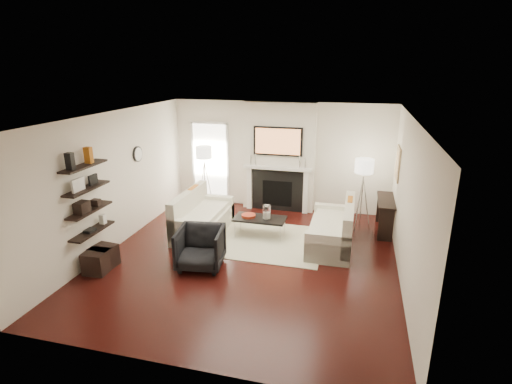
% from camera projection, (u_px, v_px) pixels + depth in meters
% --- Properties ---
extents(room_envelope, '(6.00, 6.00, 6.00)m').
position_uv_depth(room_envelope, '(248.00, 191.00, 7.25)').
color(room_envelope, black).
rests_on(room_envelope, ground).
extents(chimney_breast, '(1.80, 0.25, 2.70)m').
position_uv_depth(chimney_breast, '(279.00, 157.00, 9.91)').
color(chimney_breast, silver).
rests_on(chimney_breast, floor).
extents(fireplace_surround, '(1.30, 0.02, 1.04)m').
position_uv_depth(fireplace_surround, '(277.00, 191.00, 10.03)').
color(fireplace_surround, black).
rests_on(fireplace_surround, floor).
extents(firebox, '(0.75, 0.02, 0.65)m').
position_uv_depth(firebox, '(277.00, 193.00, 10.05)').
color(firebox, black).
rests_on(firebox, floor).
extents(mantel_pilaster_l, '(0.12, 0.08, 1.10)m').
position_uv_depth(mantel_pilaster_l, '(249.00, 188.00, 10.17)').
color(mantel_pilaster_l, white).
rests_on(mantel_pilaster_l, floor).
extents(mantel_pilaster_r, '(0.12, 0.08, 1.10)m').
position_uv_depth(mantel_pilaster_r, '(306.00, 192.00, 9.83)').
color(mantel_pilaster_r, white).
rests_on(mantel_pilaster_r, floor).
extents(mantel_shelf, '(1.70, 0.18, 0.07)m').
position_uv_depth(mantel_shelf, '(277.00, 168.00, 9.81)').
color(mantel_shelf, white).
rests_on(mantel_shelf, chimney_breast).
extents(tv_body, '(1.20, 0.06, 0.70)m').
position_uv_depth(tv_body, '(278.00, 141.00, 9.63)').
color(tv_body, black).
rests_on(tv_body, chimney_breast).
extents(tv_screen, '(1.10, 0.00, 0.62)m').
position_uv_depth(tv_screen, '(278.00, 142.00, 9.60)').
color(tv_screen, '#BF723F').
rests_on(tv_screen, tv_body).
extents(candlestick_l_tall, '(0.04, 0.04, 0.30)m').
position_uv_depth(candlestick_l_tall, '(256.00, 159.00, 9.89)').
color(candlestick_l_tall, silver).
rests_on(candlestick_l_tall, mantel_shelf).
extents(candlestick_l_short, '(0.04, 0.04, 0.24)m').
position_uv_depth(candlestick_l_short, '(251.00, 160.00, 9.93)').
color(candlestick_l_short, silver).
rests_on(candlestick_l_short, mantel_shelf).
extents(candlestick_r_tall, '(0.04, 0.04, 0.30)m').
position_uv_depth(candlestick_r_tall, '(300.00, 162.00, 9.63)').
color(candlestick_r_tall, silver).
rests_on(candlestick_r_tall, mantel_shelf).
extents(candlestick_r_short, '(0.04, 0.04, 0.24)m').
position_uv_depth(candlestick_r_short, '(305.00, 163.00, 9.61)').
color(candlestick_r_short, silver).
rests_on(candlestick_r_short, mantel_shelf).
extents(hallway_panel, '(0.90, 0.02, 2.10)m').
position_uv_depth(hallway_panel, '(211.00, 164.00, 10.53)').
color(hallway_panel, white).
rests_on(hallway_panel, floor).
extents(door_trim_l, '(0.06, 0.06, 2.16)m').
position_uv_depth(door_trim_l, '(194.00, 163.00, 10.63)').
color(door_trim_l, white).
rests_on(door_trim_l, floor).
extents(door_trim_r, '(0.06, 0.06, 2.16)m').
position_uv_depth(door_trim_r, '(228.00, 165.00, 10.40)').
color(door_trim_r, white).
rests_on(door_trim_r, floor).
extents(door_trim_top, '(1.02, 0.06, 0.06)m').
position_uv_depth(door_trim_top, '(209.00, 123.00, 10.19)').
color(door_trim_top, white).
rests_on(door_trim_top, wall_back).
extents(rug, '(2.60, 2.00, 0.01)m').
position_uv_depth(rug, '(261.00, 240.00, 8.44)').
color(rug, beige).
rests_on(rug, floor).
extents(loveseat_left_base, '(0.85, 1.80, 0.42)m').
position_uv_depth(loveseat_left_base, '(204.00, 224.00, 8.77)').
color(loveseat_left_base, beige).
rests_on(loveseat_left_base, floor).
extents(loveseat_left_back, '(0.18, 1.80, 0.80)m').
position_uv_depth(loveseat_left_back, '(189.00, 209.00, 8.76)').
color(loveseat_left_back, beige).
rests_on(loveseat_left_back, floor).
extents(loveseat_left_arm_n, '(0.85, 0.18, 0.60)m').
position_uv_depth(loveseat_left_arm_n, '(188.00, 234.00, 8.00)').
color(loveseat_left_arm_n, beige).
rests_on(loveseat_left_arm_n, floor).
extents(loveseat_left_arm_s, '(0.85, 0.18, 0.60)m').
position_uv_depth(loveseat_left_arm_s, '(216.00, 208.00, 9.49)').
color(loveseat_left_arm_s, beige).
rests_on(loveseat_left_arm_s, floor).
extents(loveseat_left_cushion, '(0.63, 1.44, 0.10)m').
position_uv_depth(loveseat_left_cushion, '(205.00, 213.00, 8.68)').
color(loveseat_left_cushion, beige).
rests_on(loveseat_left_cushion, loveseat_left_base).
extents(pillow_left_orange, '(0.10, 0.42, 0.42)m').
position_uv_depth(pillow_left_orange, '(194.00, 196.00, 8.97)').
color(pillow_left_orange, '#AE5F15').
rests_on(pillow_left_orange, loveseat_left_cushion).
extents(pillow_left_charcoal, '(0.10, 0.40, 0.40)m').
position_uv_depth(pillow_left_charcoal, '(182.00, 205.00, 8.42)').
color(pillow_left_charcoal, black).
rests_on(pillow_left_charcoal, loveseat_left_cushion).
extents(loveseat_right_base, '(0.85, 1.80, 0.42)m').
position_uv_depth(loveseat_right_base, '(330.00, 236.00, 8.15)').
color(loveseat_right_base, beige).
rests_on(loveseat_right_base, floor).
extents(loveseat_right_back, '(0.18, 1.80, 0.80)m').
position_uv_depth(loveseat_right_back, '(348.00, 223.00, 7.97)').
color(loveseat_right_back, beige).
rests_on(loveseat_right_back, floor).
extents(loveseat_right_arm_n, '(0.85, 0.18, 0.60)m').
position_uv_depth(loveseat_right_arm_n, '(327.00, 249.00, 7.37)').
color(loveseat_right_arm_n, beige).
rests_on(loveseat_right_arm_n, floor).
extents(loveseat_right_arm_s, '(0.85, 0.18, 0.60)m').
position_uv_depth(loveseat_right_arm_s, '(333.00, 218.00, 8.87)').
color(loveseat_right_arm_s, beige).
rests_on(loveseat_right_arm_s, floor).
extents(loveseat_right_cushion, '(0.63, 1.44, 0.10)m').
position_uv_depth(loveseat_right_cushion, '(329.00, 224.00, 8.08)').
color(loveseat_right_cushion, beige).
rests_on(loveseat_right_cushion, loveseat_right_base).
extents(pillow_right_orange, '(0.10, 0.42, 0.42)m').
position_uv_depth(pillow_right_orange, '(350.00, 208.00, 8.19)').
color(pillow_right_orange, '#AE5F15').
rests_on(pillow_right_orange, loveseat_right_cushion).
extents(pillow_right_charcoal, '(0.10, 0.40, 0.40)m').
position_uv_depth(pillow_right_charcoal, '(348.00, 219.00, 7.64)').
color(pillow_right_charcoal, black).
rests_on(pillow_right_charcoal, loveseat_right_cushion).
extents(coffee_table, '(1.10, 0.55, 0.04)m').
position_uv_depth(coffee_table, '(260.00, 219.00, 8.54)').
color(coffee_table, black).
rests_on(coffee_table, floor).
extents(coffee_leg_nw, '(0.02, 0.02, 0.38)m').
position_uv_depth(coffee_leg_nw, '(235.00, 229.00, 8.52)').
color(coffee_leg_nw, silver).
rests_on(coffee_leg_nw, floor).
extents(coffee_leg_ne, '(0.02, 0.02, 0.38)m').
position_uv_depth(coffee_leg_ne, '(281.00, 234.00, 8.28)').
color(coffee_leg_ne, silver).
rests_on(coffee_leg_ne, floor).
extents(coffee_leg_sw, '(0.02, 0.02, 0.38)m').
position_uv_depth(coffee_leg_sw, '(240.00, 222.00, 8.93)').
color(coffee_leg_sw, silver).
rests_on(coffee_leg_sw, floor).
extents(coffee_leg_se, '(0.02, 0.02, 0.38)m').
position_uv_depth(coffee_leg_se, '(284.00, 226.00, 8.69)').
color(coffee_leg_se, silver).
rests_on(coffee_leg_se, floor).
extents(hurricane_glass, '(0.18, 0.18, 0.31)m').
position_uv_depth(hurricane_glass, '(267.00, 212.00, 8.46)').
color(hurricane_glass, white).
rests_on(hurricane_glass, coffee_table).
extents(hurricane_candle, '(0.10, 0.10, 0.15)m').
position_uv_depth(hurricane_candle, '(267.00, 215.00, 8.48)').
color(hurricane_candle, white).
rests_on(hurricane_candle, coffee_table).
extents(copper_bowl, '(0.31, 0.31, 0.05)m').
position_uv_depth(copper_bowl, '(249.00, 216.00, 8.59)').
color(copper_bowl, red).
rests_on(copper_bowl, coffee_table).
extents(armchair, '(0.90, 0.86, 0.83)m').
position_uv_depth(armchair, '(200.00, 246.00, 7.23)').
color(armchair, black).
rests_on(armchair, floor).
extents(lamp_left_post, '(0.02, 0.02, 1.20)m').
position_uv_depth(lamp_left_post, '(205.00, 185.00, 10.25)').
color(lamp_left_post, silver).
rests_on(lamp_left_post, floor).
extents(lamp_left_shade, '(0.40, 0.40, 0.30)m').
position_uv_depth(lamp_left_shade, '(204.00, 152.00, 9.99)').
color(lamp_left_shade, white).
rests_on(lamp_left_shade, lamp_left_post).
extents(lamp_left_leg_a, '(0.25, 0.02, 1.23)m').
position_uv_depth(lamp_left_leg_a, '(209.00, 185.00, 10.22)').
color(lamp_left_leg_a, silver).
rests_on(lamp_left_leg_a, floor).
extents(lamp_left_leg_b, '(0.14, 0.22, 1.23)m').
position_uv_depth(lamp_left_leg_b, '(204.00, 184.00, 10.35)').
color(lamp_left_leg_b, silver).
rests_on(lamp_left_leg_b, floor).
extents(lamp_left_leg_c, '(0.14, 0.22, 1.23)m').
position_uv_depth(lamp_left_leg_c, '(202.00, 186.00, 10.18)').
color(lamp_left_leg_c, silver).
rests_on(lamp_left_leg_c, floor).
extents(lamp_right_post, '(0.02, 0.02, 1.20)m').
position_uv_depth(lamp_right_post, '(361.00, 203.00, 8.90)').
color(lamp_right_post, silver).
rests_on(lamp_right_post, floor).
extents(lamp_right_shade, '(0.40, 0.40, 0.30)m').
position_uv_depth(lamp_right_shade, '(364.00, 166.00, 8.64)').
color(lamp_right_shade, white).
rests_on(lamp_right_shade, lamp_right_post).
extents(lamp_right_leg_a, '(0.25, 0.02, 1.23)m').
position_uv_depth(lamp_right_leg_a, '(366.00, 203.00, 8.88)').
color(lamp_right_leg_a, silver).
rests_on(lamp_right_leg_a, floor).
extents(lamp_right_leg_b, '(0.14, 0.22, 1.23)m').
position_uv_depth(lamp_right_leg_b, '(359.00, 201.00, 9.01)').
color(lamp_right_leg_b, silver).
rests_on(lamp_right_leg_b, floor).
extents(lamp_right_leg_c, '(0.14, 0.22, 1.23)m').
position_uv_depth(lamp_right_leg_c, '(359.00, 204.00, 8.83)').
color(lamp_right_leg_c, silver).
rests_on(lamp_right_leg_c, floor).
extents(console_top, '(0.35, 1.20, 0.04)m').
position_uv_depth(console_top, '(386.00, 200.00, 8.69)').
color(console_top, black).
rests_on(console_top, floor).
extents(console_leg_n, '(0.30, 0.04, 0.71)m').
position_uv_depth(console_leg_n, '(386.00, 225.00, 8.30)').
color(console_leg_n, black).
rests_on(console_leg_n, floor).
extents(console_leg_s, '(0.30, 0.04, 0.71)m').
position_uv_depth(console_leg_s, '(383.00, 208.00, 9.31)').
color(console_leg_s, black).
rests_on(console_leg_s, floor).
extents(wall_art, '(0.03, 0.70, 0.70)m').
position_uv_depth(wall_art, '(398.00, 164.00, 8.43)').
color(wall_art, tan).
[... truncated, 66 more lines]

